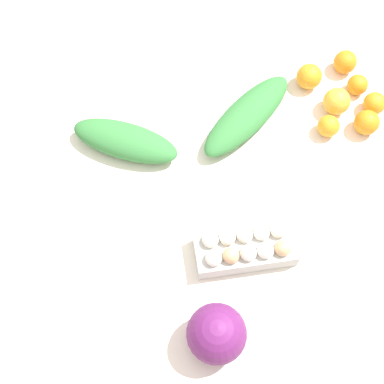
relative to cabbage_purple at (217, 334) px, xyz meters
name	(u,v)px	position (x,y,z in m)	size (l,w,h in m)	color
ground_plane	(192,273)	(-0.35, -0.22, -0.85)	(8.00, 8.00, 0.00)	#C6B289
dining_table	(192,209)	(-0.35, -0.22, -0.17)	(1.36, 0.95, 0.77)	silver
cabbage_purple	(217,334)	(0.00, 0.00, 0.00)	(0.15, 0.15, 0.15)	#601E5B
egg_carton	(245,248)	(-0.24, -0.02, -0.03)	(0.24, 0.29, 0.09)	#B7B7B2
greens_bunch_kale	(247,115)	(-0.64, -0.17, -0.04)	(0.37, 0.11, 0.08)	#337538
greens_bunch_chard	(125,141)	(-0.41, -0.46, -0.04)	(0.32, 0.12, 0.08)	#337538
orange_0	(357,85)	(-0.89, 0.11, -0.04)	(0.06, 0.06, 0.06)	orange
orange_1	(337,101)	(-0.80, 0.07, -0.03)	(0.08, 0.08, 0.08)	#F9A833
orange_2	(375,103)	(-0.84, 0.17, -0.04)	(0.07, 0.07, 0.07)	orange
orange_3	(309,76)	(-0.85, -0.04, -0.03)	(0.08, 0.08, 0.08)	orange
orange_4	(367,122)	(-0.76, 0.17, -0.04)	(0.08, 0.08, 0.08)	orange
orange_5	(328,126)	(-0.71, 0.07, -0.04)	(0.07, 0.07, 0.07)	orange
orange_6	(345,62)	(-0.95, 0.05, -0.04)	(0.07, 0.07, 0.07)	orange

